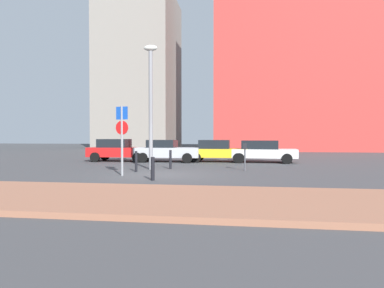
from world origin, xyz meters
The scene contains 14 objects.
ground_plane centered at (0.00, 0.00, 0.00)m, with size 120.00×120.00×0.00m, color #424244.
sidewalk_brick centered at (0.00, -6.09, 0.07)m, with size 40.00×4.21×0.14m, color #9E664C.
parked_car_red centered at (-4.76, 7.44, 0.78)m, with size 4.27×2.04×1.52m.
parked_car_silver centered at (-1.42, 7.42, 0.75)m, with size 4.31×1.97×1.47m.
parked_car_yellow centered at (1.90, 7.87, 0.76)m, with size 3.97×1.90×1.46m.
parked_car_white centered at (4.85, 7.81, 0.76)m, with size 4.39×2.24×1.43m.
parking_sign_post centered at (-1.57, -0.65, 1.89)m, with size 0.59×0.15×3.00m.
parking_meter centered at (3.69, 2.31, 0.88)m, with size 0.18×0.14×1.35m.
street_lamp centered at (-1.07, 2.20, 3.78)m, with size 0.70×0.36×6.35m.
traffic_bollard_near centered at (-0.13, 2.57, 0.49)m, with size 0.13×0.13×0.99m, color black.
traffic_bollard_mid centered at (0.15, -1.99, 0.45)m, with size 0.15×0.15×0.91m, color black.
traffic_bollard_far centered at (-1.45, 0.95, 0.50)m, with size 0.12×0.12×1.00m, color black.
building_colorful_midrise centered at (10.36, 29.43, 12.46)m, with size 19.95×12.08×24.92m, color #BF3833.
building_under_construction centered at (-11.49, 34.23, 11.16)m, with size 10.45×11.75×22.31m, color gray.
Camera 1 is at (3.53, -14.57, 1.69)m, focal length 31.58 mm.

